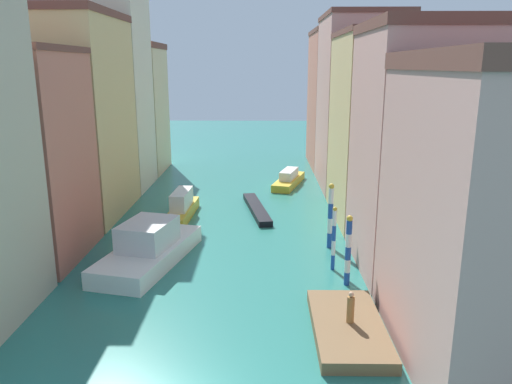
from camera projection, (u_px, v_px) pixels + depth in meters
ground_plane at (228, 217)px, 42.33m from camera, size 154.00×154.00×0.00m
building_left_1 at (16, 156)px, 31.96m from camera, size 7.91×8.51×13.79m
building_left_2 at (73, 116)px, 41.45m from camera, size 7.91×11.53×16.92m
building_left_3 at (107, 82)px, 50.31m from camera, size 7.91×7.97×21.97m
building_left_4 at (130, 108)px, 59.40m from camera, size 7.91×8.53×15.16m
building_right_0 at (503, 214)px, 20.51m from camera, size 7.91×11.26×13.18m
building_right_1 at (425, 149)px, 30.38m from camera, size 7.91×9.55×15.14m
building_right_2 at (385, 127)px, 40.62m from camera, size 7.91×11.21×15.30m
building_right_3 at (359, 103)px, 51.38m from camera, size 7.91×11.25×17.65m
building_right_4 at (342, 99)px, 62.77m from camera, size 7.91×12.06×16.90m
waterfront_dock at (348, 327)px, 23.90m from camera, size 3.35×6.94×0.59m
person_on_dock at (351, 308)px, 23.62m from camera, size 0.36×0.36×1.59m
mooring_pole_0 at (348, 250)px, 28.72m from camera, size 0.37×0.37×4.28m
mooring_pole_1 at (334, 238)px, 30.92m from camera, size 0.27×0.27×4.15m
mooring_pole_2 at (330, 215)px, 34.66m from camera, size 0.39×0.39×4.69m
vaporetto_white at (149, 248)px, 32.29m from camera, size 5.81×10.26×2.82m
gondola_black at (257, 209)px, 43.89m from camera, size 2.74×9.26×0.51m
motorboat_0 at (182, 207)px, 41.96m from camera, size 1.99×7.51×2.34m
motorboat_1 at (289, 179)px, 53.58m from camera, size 3.98×7.91×1.69m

